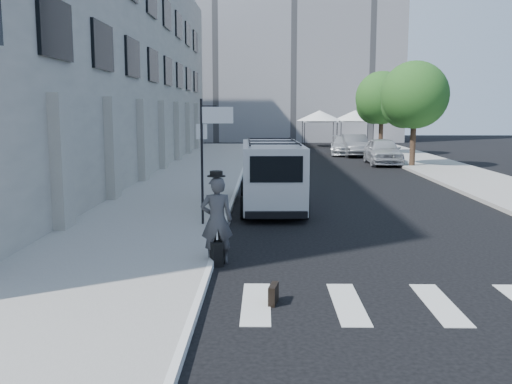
{
  "coord_description": "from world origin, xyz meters",
  "views": [
    {
      "loc": [
        -0.87,
        -12.6,
        3.39
      ],
      "look_at": [
        -1.07,
        1.58,
        1.3
      ],
      "focal_mm": 40.0,
      "sensor_mm": 36.0,
      "label": 1
    }
  ],
  "objects_px": {
    "briefcase": "(273,294)",
    "parked_car_b": "(354,145)",
    "businessman": "(217,220)",
    "parked_car_a": "(383,151)",
    "suitcase": "(216,253)",
    "cargo_van": "(272,175)",
    "parked_car_c": "(344,145)"
  },
  "relations": [
    {
      "from": "parked_car_b",
      "to": "parked_car_c",
      "type": "height_order",
      "value": "parked_car_b"
    },
    {
      "from": "businessman",
      "to": "parked_car_a",
      "type": "bearing_deg",
      "value": -119.33
    },
    {
      "from": "cargo_van",
      "to": "parked_car_c",
      "type": "bearing_deg",
      "value": 74.0
    },
    {
      "from": "cargo_van",
      "to": "parked_car_b",
      "type": "xyz_separation_m",
      "value": [
        6.19,
        21.59,
        -0.39
      ]
    },
    {
      "from": "briefcase",
      "to": "cargo_van",
      "type": "relative_size",
      "value": 0.07
    },
    {
      "from": "cargo_van",
      "to": "parked_car_b",
      "type": "height_order",
      "value": "cargo_van"
    },
    {
      "from": "suitcase",
      "to": "cargo_van",
      "type": "xyz_separation_m",
      "value": [
        1.29,
        7.18,
        0.89
      ]
    },
    {
      "from": "suitcase",
      "to": "parked_car_b",
      "type": "height_order",
      "value": "parked_car_b"
    },
    {
      "from": "suitcase",
      "to": "parked_car_c",
      "type": "height_order",
      "value": "parked_car_c"
    },
    {
      "from": "businessman",
      "to": "parked_car_c",
      "type": "height_order",
      "value": "businessman"
    },
    {
      "from": "suitcase",
      "to": "parked_car_a",
      "type": "distance_m",
      "value": 24.02
    },
    {
      "from": "parked_car_c",
      "to": "parked_car_a",
      "type": "bearing_deg",
      "value": -73.42
    },
    {
      "from": "businessman",
      "to": "parked_car_c",
      "type": "distance_m",
      "value": 30.43
    },
    {
      "from": "businessman",
      "to": "parked_car_a",
      "type": "relative_size",
      "value": 0.4
    },
    {
      "from": "briefcase",
      "to": "suitcase",
      "type": "distance_m",
      "value": 2.7
    },
    {
      "from": "briefcase",
      "to": "parked_car_c",
      "type": "height_order",
      "value": "parked_car_c"
    },
    {
      "from": "businessman",
      "to": "parked_car_a",
      "type": "distance_m",
      "value": 23.85
    },
    {
      "from": "suitcase",
      "to": "parked_car_c",
      "type": "distance_m",
      "value": 30.61
    },
    {
      "from": "parked_car_b",
      "to": "briefcase",
      "type": "bearing_deg",
      "value": -101.69
    },
    {
      "from": "briefcase",
      "to": "parked_car_b",
      "type": "height_order",
      "value": "parked_car_b"
    },
    {
      "from": "briefcase",
      "to": "suitcase",
      "type": "relative_size",
      "value": 0.44
    },
    {
      "from": "parked_car_a",
      "to": "parked_car_b",
      "type": "bearing_deg",
      "value": 98.78
    },
    {
      "from": "briefcase",
      "to": "suitcase",
      "type": "xyz_separation_m",
      "value": [
        -1.2,
        2.42,
        0.1
      ]
    },
    {
      "from": "suitcase",
      "to": "parked_car_c",
      "type": "bearing_deg",
      "value": 57.79
    },
    {
      "from": "businessman",
      "to": "suitcase",
      "type": "height_order",
      "value": "businessman"
    },
    {
      "from": "parked_car_a",
      "to": "parked_car_c",
      "type": "height_order",
      "value": "parked_car_a"
    },
    {
      "from": "briefcase",
      "to": "parked_car_c",
      "type": "relative_size",
      "value": 0.09
    },
    {
      "from": "parked_car_a",
      "to": "parked_car_b",
      "type": "xyz_separation_m",
      "value": [
        -0.75,
        6.21,
        -0.05
      ]
    },
    {
      "from": "businessman",
      "to": "briefcase",
      "type": "bearing_deg",
      "value": 105.68
    },
    {
      "from": "briefcase",
      "to": "suitcase",
      "type": "bearing_deg",
      "value": 126.97
    },
    {
      "from": "briefcase",
      "to": "parked_car_a",
      "type": "relative_size",
      "value": 0.09
    },
    {
      "from": "parked_car_a",
      "to": "parked_car_c",
      "type": "relative_size",
      "value": 1.0
    }
  ]
}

